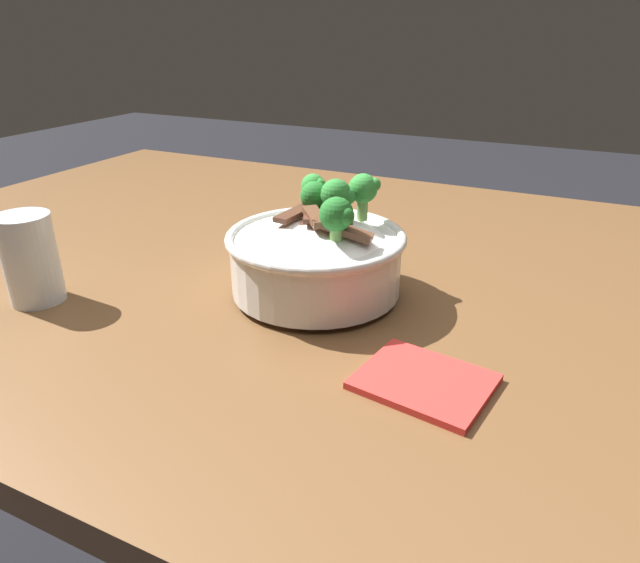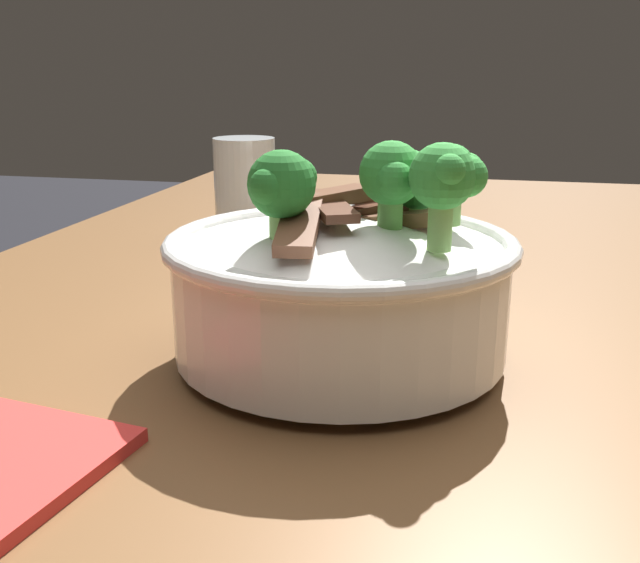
{
  "view_description": "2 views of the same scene",
  "coord_description": "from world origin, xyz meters",
  "px_view_note": "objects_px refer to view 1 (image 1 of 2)",
  "views": [
    {
      "loc": [
        0.43,
        -0.74,
        1.08
      ],
      "look_at": [
        0.14,
        -0.14,
        0.77
      ],
      "focal_mm": 31.71,
      "sensor_mm": 36.0,
      "label": 1
    },
    {
      "loc": [
        0.6,
        -0.02,
        0.94
      ],
      "look_at": [
        0.11,
        -0.13,
        0.79
      ],
      "focal_mm": 41.29,
      "sensor_mm": 36.0,
      "label": 2
    }
  ],
  "objects_px": {
    "drinking_glass": "(32,265)",
    "chopsticks_pair": "(319,207)",
    "rice_bowl": "(317,252)",
    "folded_napkin": "(424,382)"
  },
  "relations": [
    {
      "from": "rice_bowl",
      "to": "folded_napkin",
      "type": "relative_size",
      "value": 1.84
    },
    {
      "from": "rice_bowl",
      "to": "folded_napkin",
      "type": "distance_m",
      "value": 0.25
    },
    {
      "from": "rice_bowl",
      "to": "folded_napkin",
      "type": "bearing_deg",
      "value": -36.78
    },
    {
      "from": "rice_bowl",
      "to": "drinking_glass",
      "type": "xyz_separation_m",
      "value": [
        -0.33,
        -0.18,
        -0.01
      ]
    },
    {
      "from": "folded_napkin",
      "to": "rice_bowl",
      "type": "bearing_deg",
      "value": 143.22
    },
    {
      "from": "drinking_glass",
      "to": "chopsticks_pair",
      "type": "distance_m",
      "value": 0.56
    },
    {
      "from": "drinking_glass",
      "to": "folded_napkin",
      "type": "distance_m",
      "value": 0.53
    },
    {
      "from": "chopsticks_pair",
      "to": "folded_napkin",
      "type": "bearing_deg",
      "value": -53.97
    },
    {
      "from": "folded_napkin",
      "to": "drinking_glass",
      "type": "bearing_deg",
      "value": -176.2
    },
    {
      "from": "rice_bowl",
      "to": "chopsticks_pair",
      "type": "distance_m",
      "value": 0.39
    }
  ]
}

